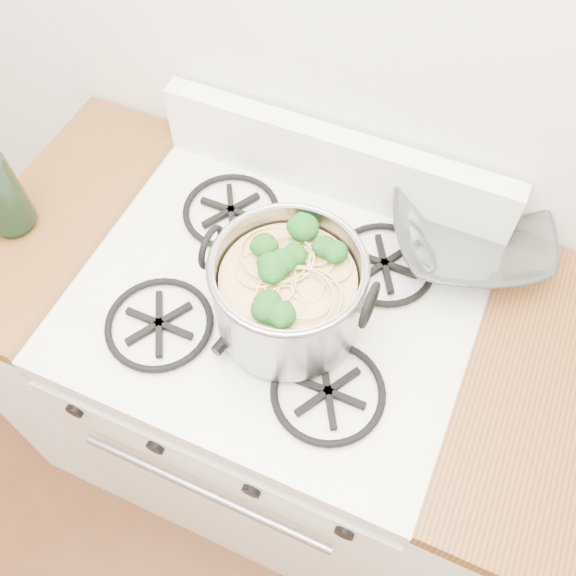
{
  "coord_description": "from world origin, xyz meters",
  "views": [
    {
      "loc": [
        0.29,
        0.67,
        1.95
      ],
      "look_at": [
        0.05,
        1.22,
        1.03
      ],
      "focal_mm": 40.0,
      "sensor_mm": 36.0,
      "label": 1
    }
  ],
  "objects_px": {
    "spatula": "(296,257)",
    "gas_range": "(278,395)",
    "glass_bowl": "(467,239)",
    "stock_pot": "(288,293)"
  },
  "relations": [
    {
      "from": "spatula",
      "to": "glass_bowl",
      "type": "distance_m",
      "value": 0.34
    },
    {
      "from": "stock_pot",
      "to": "spatula",
      "type": "height_order",
      "value": "stock_pot"
    },
    {
      "from": "stock_pot",
      "to": "glass_bowl",
      "type": "relative_size",
      "value": 2.44
    },
    {
      "from": "spatula",
      "to": "gas_range",
      "type": "bearing_deg",
      "value": -85.58
    },
    {
      "from": "gas_range",
      "to": "stock_pot",
      "type": "distance_m",
      "value": 0.58
    },
    {
      "from": "stock_pot",
      "to": "glass_bowl",
      "type": "distance_m",
      "value": 0.4
    },
    {
      "from": "stock_pot",
      "to": "glass_bowl",
      "type": "bearing_deg",
      "value": 49.89
    },
    {
      "from": "gas_range",
      "to": "stock_pot",
      "type": "xyz_separation_m",
      "value": [
        0.05,
        -0.04,
        0.57
      ]
    },
    {
      "from": "gas_range",
      "to": "spatula",
      "type": "relative_size",
      "value": 2.98
    },
    {
      "from": "gas_range",
      "to": "glass_bowl",
      "type": "distance_m",
      "value": 0.64
    }
  ]
}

